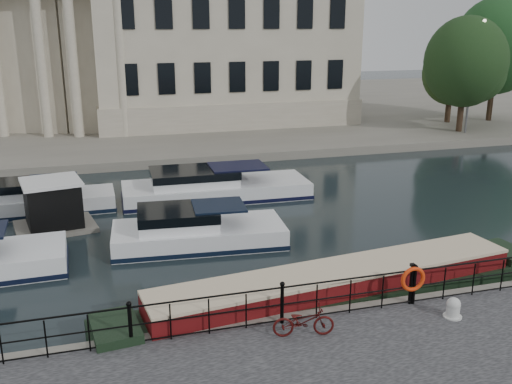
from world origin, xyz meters
The scene contains 11 objects.
ground_plane centered at (0.00, 0.00, 0.00)m, with size 160.00×160.00×0.00m, color black.
far_bank centered at (0.00, 39.00, 0.28)m, with size 120.00×42.00×0.55m, color #6B665B.
railing centered at (0.00, -2.25, 1.20)m, with size 24.14×0.14×1.22m.
civic_building centered at (-1.00, 34.71, 7.04)m, with size 53.55×31.84×16.85m.
bicycle centered at (0.32, -3.03, 0.97)m, with size 0.56×1.60×0.84m, color #400C0B.
mooring_bollard centered at (4.64, -3.25, 0.82)m, with size 0.51×0.51×0.58m.
life_ring_post centered at (3.91, -2.29, 1.33)m, with size 0.77×0.20×1.25m.
narrowboat centered at (2.32, -0.71, 0.37)m, with size 14.96×3.66×1.54m.
harbour_hut centered at (-6.37, 8.86, 0.95)m, with size 3.59×3.17×2.19m.
cabin_cruisers centered at (-3.97, 8.31, 0.37)m, with size 19.82×9.72×1.99m.
trees centered at (25.19, 23.56, 5.75)m, with size 11.93×10.16×9.93m.
Camera 1 is at (-4.50, -15.31, 8.35)m, focal length 40.00 mm.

